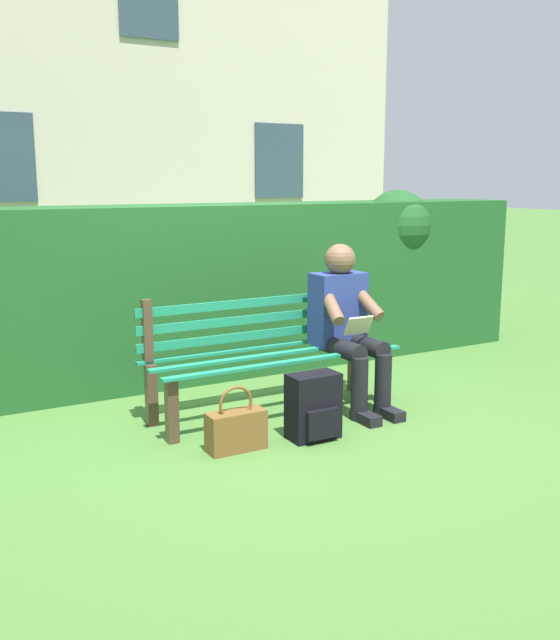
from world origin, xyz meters
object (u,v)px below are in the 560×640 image
at_px(park_bench, 267,350).
at_px(backpack, 314,407).
at_px(person_seated, 347,322).
at_px(handbag, 236,429).

xyz_separation_m(park_bench, backpack, (0.01, 0.64, -0.23)).
xyz_separation_m(park_bench, person_seated, (-0.55, 0.19, 0.18)).
bearing_deg(park_bench, handbag, 47.83).
height_order(park_bench, handbag, park_bench).
bearing_deg(park_bench, backpack, 88.66).
relative_size(park_bench, backpack, 4.27).
bearing_deg(handbag, backpack, 173.86).
distance_m(park_bench, backpack, 0.68).
bearing_deg(backpack, handbag, -6.14).
bearing_deg(park_bench, person_seated, 161.05).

